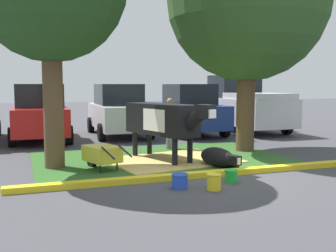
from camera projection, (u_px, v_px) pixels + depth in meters
name	position (u px, v px, depth m)	size (l,w,h in m)	color
ground_plane	(209.00, 172.00, 9.33)	(80.00, 80.00, 0.00)	#424247
grass_island	(162.00, 159.00, 10.97)	(6.63, 4.38, 0.02)	#2D5B23
curb_yellow	(197.00, 175.00, 8.77)	(7.83, 0.24, 0.12)	yellow
hay_bedding	(172.00, 160.00, 10.64)	(3.20, 2.40, 0.04)	tan
shade_tree_right	(248.00, 0.00, 11.85)	(4.74, 4.74, 6.83)	#4C3823
cow_holstein	(164.00, 120.00, 10.56)	(1.42, 3.04, 1.54)	black
calf_lying	(218.00, 158.00, 9.85)	(0.74, 1.33, 0.48)	black
person_handler	(170.00, 122.00, 12.55)	(0.48, 0.34, 1.59)	slate
wheelbarrow	(101.00, 154.00, 9.49)	(0.96, 1.60, 0.63)	gold
bucket_blue	(180.00, 181.00, 7.86)	(0.33, 0.33, 0.28)	blue
bucket_yellow	(214.00, 181.00, 7.73)	(0.30, 0.30, 0.31)	yellow
bucket_green	(231.00, 176.00, 8.33)	(0.28, 0.28, 0.27)	green
sedan_red	(40.00, 113.00, 14.60)	(2.12, 4.45, 2.02)	red
sedan_silver	(118.00, 111.00, 15.97)	(2.12, 4.45, 2.02)	silver
sedan_blue	(189.00, 110.00, 16.48)	(2.12, 4.45, 2.02)	navy
pickup_truck_maroon	(243.00, 105.00, 17.73)	(2.34, 5.46, 2.42)	silver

